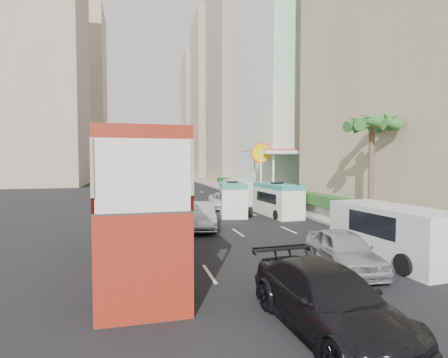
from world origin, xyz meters
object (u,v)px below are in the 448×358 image
object	(u,v)px
minibus_far	(277,200)
panel_van_far	(239,192)
car_black	(328,331)
minibus_near	(232,198)
car_silver_lane_a	(200,229)
palm_tree	(371,174)
car_silver_lane_b	(343,270)
double_decker_bus	(141,201)
panel_van_near	(393,234)
van_asset	(223,208)
shell_station	(280,174)

from	to	relation	value
minibus_far	panel_van_far	world-z (taller)	minibus_far
car_black	minibus_near	xyz separation A→B (m)	(3.00, 19.19, 1.24)
car_silver_lane_a	palm_tree	size ratio (longest dim) A/B	0.78
car_silver_lane_b	double_decker_bus	bearing A→B (deg)	168.37
palm_tree	panel_van_near	bearing A→B (deg)	-120.26
minibus_near	palm_tree	distance (m)	10.69
car_black	palm_tree	xyz separation A→B (m)	(9.51, 10.98, 3.38)
minibus_far	minibus_near	bearing A→B (deg)	150.55
minibus_near	palm_tree	size ratio (longest dim) A/B	0.87
double_decker_bus	minibus_far	distance (m)	14.91
minibus_near	palm_tree	bearing A→B (deg)	-39.91
minibus_near	panel_van_far	world-z (taller)	minibus_near
car_black	palm_tree	bearing A→B (deg)	46.23
van_asset	panel_van_near	size ratio (longest dim) A/B	0.87
double_decker_bus	car_silver_lane_a	bearing A→B (deg)	61.11
panel_van_near	shell_station	distance (m)	25.85
car_silver_lane_b	panel_van_near	world-z (taller)	panel_van_near
car_black	panel_van_far	xyz separation A→B (m)	(5.65, 25.99, 1.14)
van_asset	panel_van_near	world-z (taller)	panel_van_near
panel_van_far	panel_van_near	bearing A→B (deg)	-84.97
minibus_near	minibus_far	size ratio (longest dim) A/B	1.01
double_decker_bus	palm_tree	world-z (taller)	palm_tree
car_black	minibus_far	distance (m)	18.64
car_silver_lane_a	minibus_far	size ratio (longest dim) A/B	0.90
panel_van_near	shell_station	xyz separation A→B (m)	(5.79, 25.14, 1.62)
shell_station	minibus_near	bearing A→B (deg)	-128.91
double_decker_bus	palm_tree	xyz separation A→B (m)	(13.80, 4.00, 0.85)
panel_van_far	shell_station	distance (m)	7.44
van_asset	shell_station	world-z (taller)	shell_station
double_decker_bus	car_black	world-z (taller)	double_decker_bus
panel_van_near	minibus_near	bearing A→B (deg)	98.75
double_decker_bus	minibus_near	distance (m)	14.28
double_decker_bus	minibus_far	xyz separation A→B (m)	(10.41, 10.59, -1.31)
car_silver_lane_b	van_asset	bearing A→B (deg)	99.02
palm_tree	double_decker_bus	bearing A→B (deg)	-163.84
panel_van_near	minibus_far	bearing A→B (deg)	86.32
minibus_far	car_black	bearing A→B (deg)	-111.28
double_decker_bus	minibus_far	size ratio (longest dim) A/B	1.99
double_decker_bus	car_silver_lane_b	xyz separation A→B (m)	(7.48, -2.76, -2.53)
panel_van_far	palm_tree	xyz separation A→B (m)	(3.87, -15.01, 2.24)
double_decker_bus	car_silver_lane_b	bearing A→B (deg)	-20.28
minibus_far	double_decker_bus	bearing A→B (deg)	-136.58
double_decker_bus	car_silver_lane_a	size ratio (longest dim) A/B	2.21
double_decker_bus	shell_station	size ratio (longest dim) A/B	1.38
car_black	minibus_far	size ratio (longest dim) A/B	0.97
car_silver_lane_b	minibus_near	world-z (taller)	minibus_near
minibus_near	panel_van_far	distance (m)	7.30
panel_van_near	panel_van_far	distance (m)	21.16
car_silver_lane_a	panel_van_far	world-z (taller)	panel_van_far
panel_van_near	palm_tree	size ratio (longest dim) A/B	0.88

